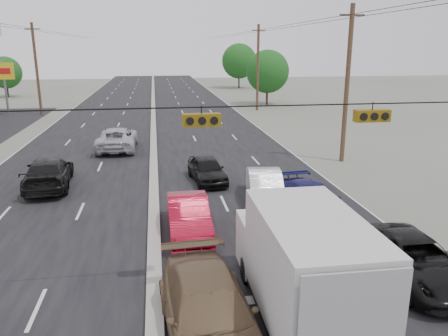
# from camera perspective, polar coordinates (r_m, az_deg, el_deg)

# --- Properties ---
(ground) EXTENTS (200.00, 200.00, 0.00)m
(ground) POSITION_cam_1_polar(r_m,az_deg,el_deg) (13.95, -9.04, -16.63)
(ground) COLOR #606356
(ground) RESTS_ON ground
(road_surface) EXTENTS (20.00, 160.00, 0.02)m
(road_surface) POSITION_cam_1_polar(r_m,az_deg,el_deg) (42.49, -9.21, 5.27)
(road_surface) COLOR black
(road_surface) RESTS_ON ground
(center_median) EXTENTS (0.50, 160.00, 0.20)m
(center_median) POSITION_cam_1_polar(r_m,az_deg,el_deg) (42.47, -9.21, 5.40)
(center_median) COLOR gray
(center_median) RESTS_ON ground
(utility_pole_left_c) EXTENTS (1.60, 0.30, 10.00)m
(utility_pole_left_c) POSITION_cam_1_polar(r_m,az_deg,el_deg) (53.44, -23.28, 11.81)
(utility_pole_left_c) COLOR #422D1E
(utility_pole_left_c) RESTS_ON ground
(utility_pole_right_b) EXTENTS (1.60, 0.30, 10.00)m
(utility_pole_right_b) POSITION_cam_1_polar(r_m,az_deg,el_deg) (29.59, 15.78, 10.51)
(utility_pole_right_b) COLOR #422D1E
(utility_pole_right_b) RESTS_ON ground
(utility_pole_right_c) EXTENTS (1.60, 0.30, 10.00)m
(utility_pole_right_c) POSITION_cam_1_polar(r_m,az_deg,el_deg) (53.32, 4.44, 12.98)
(utility_pole_right_c) COLOR #422D1E
(utility_pole_right_c) RESTS_ON ground
(traffic_signals) EXTENTS (25.00, 0.30, 0.54)m
(traffic_signals) POSITION_cam_1_polar(r_m,az_deg,el_deg) (12.05, -3.44, 6.48)
(traffic_signals) COLOR black
(traffic_signals) RESTS_ON ground
(pole_sign_far) EXTENTS (2.20, 0.25, 6.00)m
(pole_sign_far) POSITION_cam_1_polar(r_m,az_deg,el_deg) (54.42, -26.83, 10.72)
(pole_sign_far) COLOR slate
(pole_sign_far) RESTS_ON ground
(tree_left_far) EXTENTS (4.80, 4.80, 6.12)m
(tree_left_far) POSITION_cam_1_polar(r_m,az_deg,el_deg) (75.30, -26.67, 11.08)
(tree_left_far) COLOR #382619
(tree_left_far) RESTS_ON ground
(tree_right_mid) EXTENTS (5.60, 5.60, 7.14)m
(tree_right_mid) POSITION_cam_1_polar(r_m,az_deg,el_deg) (58.80, 5.71, 12.43)
(tree_right_mid) COLOR #382619
(tree_right_mid) RESTS_ON ground
(tree_right_far) EXTENTS (6.40, 6.40, 8.16)m
(tree_right_far) POSITION_cam_1_polar(r_m,az_deg,el_deg) (83.38, 1.99, 13.79)
(tree_right_far) COLOR #382619
(tree_right_far) RESTS_ON ground
(box_truck) EXTENTS (2.43, 6.69, 3.38)m
(box_truck) POSITION_cam_1_polar(r_m,az_deg,el_deg) (12.12, 10.06, -12.49)
(box_truck) COLOR black
(box_truck) RESTS_ON ground
(tan_sedan) EXTENTS (2.65, 5.76, 1.63)m
(tan_sedan) POSITION_cam_1_polar(r_m,az_deg,el_deg) (11.76, -1.96, -18.43)
(tan_sedan) COLOR brown
(tan_sedan) RESTS_ON ground
(red_sedan) EXTENTS (1.64, 4.63, 1.52)m
(red_sedan) POSITION_cam_1_polar(r_m,az_deg,el_deg) (17.84, -4.68, -6.33)
(red_sedan) COLOR maroon
(red_sedan) RESTS_ON ground
(black_suv) EXTENTS (2.40, 5.10, 1.41)m
(black_suv) POSITION_cam_1_polar(r_m,az_deg,el_deg) (15.78, 23.62, -10.92)
(black_suv) COLOR black
(black_suv) RESTS_ON ground
(queue_car_a) EXTENTS (2.17, 4.36, 1.43)m
(queue_car_a) POSITION_cam_1_polar(r_m,az_deg,el_deg) (24.65, -2.24, -0.21)
(queue_car_a) COLOR black
(queue_car_a) RESTS_ON ground
(queue_car_b) EXTENTS (2.23, 4.80, 1.52)m
(queue_car_b) POSITION_cam_1_polar(r_m,az_deg,el_deg) (21.52, 5.37, -2.49)
(queue_car_b) COLOR white
(queue_car_b) RESTS_ON ground
(queue_car_d) EXTENTS (2.59, 5.36, 1.50)m
(queue_car_d) POSITION_cam_1_polar(r_m,az_deg,el_deg) (19.79, 11.56, -4.40)
(queue_car_d) COLOR #0F104E
(queue_car_d) RESTS_ON ground
(oncoming_near) EXTENTS (2.81, 5.79, 1.62)m
(oncoming_near) POSITION_cam_1_polar(r_m,az_deg,el_deg) (25.47, -21.94, -0.61)
(oncoming_near) COLOR black
(oncoming_near) RESTS_ON ground
(oncoming_far) EXTENTS (2.85, 5.99, 1.65)m
(oncoming_far) POSITION_cam_1_polar(r_m,az_deg,el_deg) (33.48, -13.75, 3.74)
(oncoming_far) COLOR #B7BABF
(oncoming_far) RESTS_ON ground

